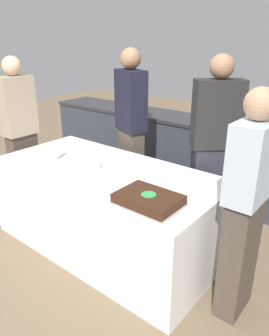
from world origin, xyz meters
TOP-DOWN VIEW (x-y plane):
  - ground_plane at (0.00, 0.00)m, footprint 14.00×14.00m
  - back_counter at (0.00, 1.58)m, footprint 4.40×0.58m
  - dining_table at (0.00, 0.00)m, footprint 2.07×1.01m
  - cake at (0.67, -0.26)m, footprint 0.47×0.35m
  - plate_stack at (-0.11, -0.08)m, footprint 0.20×0.20m
  - wine_glass at (-0.52, -0.12)m, footprint 0.07×0.07m
  - side_plate_near_cake at (0.70, 0.08)m, footprint 0.20×0.20m
  - utensil_pile at (-0.03, -0.36)m, footprint 0.12×0.12m
  - person_cutting_cake at (0.67, 0.72)m, footprint 0.44×0.43m
  - person_seated_left at (-1.26, 0.00)m, footprint 0.20×0.35m
  - person_seated_right at (1.26, 0.00)m, footprint 0.20×0.38m
  - person_standing_back at (-0.30, 0.72)m, footprint 0.42×0.33m

SIDE VIEW (x-z plane):
  - ground_plane at x=0.00m, z-range 0.00..0.00m
  - dining_table at x=0.00m, z-range 0.00..0.77m
  - back_counter at x=0.00m, z-range 0.00..0.92m
  - side_plate_near_cake at x=0.70m, z-range 0.77..0.77m
  - utensil_pile at x=-0.03m, z-range 0.77..0.79m
  - plate_stack at x=-0.11m, z-range 0.77..0.82m
  - cake at x=0.67m, z-range 0.77..0.84m
  - person_seated_right at x=1.26m, z-range 0.03..1.62m
  - person_seated_left at x=-1.26m, z-range 0.03..1.71m
  - wine_glass at x=-0.52m, z-range 0.80..0.98m
  - person_cutting_cake at x=0.67m, z-range 0.03..1.76m
  - person_standing_back at x=-0.30m, z-range 0.04..1.79m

